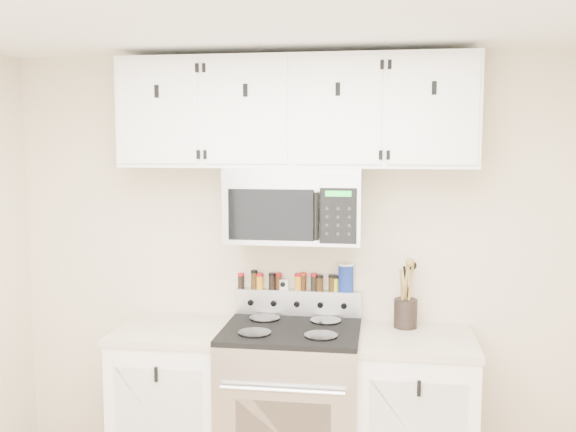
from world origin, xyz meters
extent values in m
cube|color=beige|center=(0.00, 1.75, 1.25)|extent=(3.50, 0.01, 2.50)
cube|color=#B7B7BA|center=(0.00, 1.43, 0.46)|extent=(0.76, 0.65, 0.92)
cube|color=black|center=(0.00, 1.43, 0.94)|extent=(0.76, 0.65, 0.03)
cube|color=#B7B7BA|center=(0.00, 1.71, 1.03)|extent=(0.76, 0.08, 0.15)
cylinder|color=black|center=(-0.18, 1.28, 0.96)|extent=(0.18, 0.18, 0.01)
cylinder|color=black|center=(0.18, 1.28, 0.96)|extent=(0.18, 0.18, 0.01)
cylinder|color=black|center=(-0.18, 1.57, 0.96)|extent=(0.18, 0.18, 0.01)
cylinder|color=black|center=(0.18, 1.57, 0.96)|extent=(0.18, 0.18, 0.01)
cube|color=white|center=(-0.69, 1.45, 0.44)|extent=(0.62, 0.60, 0.88)
cube|color=#BEB291|center=(-0.69, 1.45, 0.90)|extent=(0.64, 0.62, 0.04)
cube|color=white|center=(0.69, 1.45, 0.44)|extent=(0.62, 0.60, 0.88)
cube|color=#BEB291|center=(0.69, 1.45, 0.90)|extent=(0.64, 0.62, 0.04)
cube|color=#9E9EA3|center=(0.00, 1.56, 1.63)|extent=(0.76, 0.38, 0.42)
cube|color=#B7B7BA|center=(0.00, 1.36, 1.80)|extent=(0.73, 0.01, 0.08)
cube|color=black|center=(-0.10, 1.36, 1.59)|extent=(0.47, 0.01, 0.28)
cube|color=black|center=(0.26, 1.36, 1.59)|extent=(0.20, 0.01, 0.30)
cylinder|color=black|center=(0.15, 1.33, 1.59)|extent=(0.03, 0.03, 0.26)
cube|color=white|center=(0.00, 1.58, 2.15)|extent=(2.00, 0.33, 0.62)
cube|color=white|center=(-0.75, 1.41, 2.15)|extent=(0.46, 0.01, 0.57)
cube|color=black|center=(-0.75, 1.41, 2.26)|extent=(0.02, 0.01, 0.07)
cube|color=white|center=(-0.25, 1.41, 2.15)|extent=(0.46, 0.01, 0.57)
cube|color=black|center=(-0.25, 1.41, 2.26)|extent=(0.03, 0.01, 0.07)
cube|color=white|center=(0.25, 1.41, 2.15)|extent=(0.46, 0.01, 0.57)
cube|color=black|center=(0.25, 1.41, 2.26)|extent=(0.03, 0.01, 0.07)
cube|color=white|center=(0.75, 1.41, 2.15)|extent=(0.46, 0.01, 0.57)
cube|color=black|center=(0.75, 1.41, 2.26)|extent=(0.02, 0.01, 0.07)
cylinder|color=black|center=(0.64, 1.62, 1.00)|extent=(0.13, 0.13, 0.17)
cylinder|color=olive|center=(0.64, 1.62, 1.13)|extent=(0.02, 0.02, 0.31)
cylinder|color=olive|center=(0.66, 1.61, 1.14)|extent=(0.02, 0.02, 0.33)
cylinder|color=olive|center=(0.61, 1.63, 1.12)|extent=(0.02, 0.02, 0.29)
cylinder|color=black|center=(0.65, 1.64, 1.13)|extent=(0.02, 0.02, 0.30)
cylinder|color=olive|center=(0.62, 1.60, 1.14)|extent=(0.02, 0.02, 0.32)
cube|color=white|center=(-0.09, 1.71, 1.13)|extent=(0.07, 0.06, 0.06)
cylinder|color=navy|center=(0.29, 1.71, 1.18)|extent=(0.09, 0.09, 0.16)
cylinder|color=white|center=(0.29, 1.71, 1.26)|extent=(0.09, 0.09, 0.01)
cylinder|color=black|center=(-0.35, 1.71, 1.14)|extent=(0.04, 0.04, 0.08)
cylinder|color=#B60E1A|center=(-0.35, 1.71, 1.18)|extent=(0.04, 0.04, 0.02)
cylinder|color=#3B260E|center=(-0.27, 1.71, 1.15)|extent=(0.04, 0.04, 0.10)
cylinder|color=black|center=(-0.27, 1.71, 1.20)|extent=(0.04, 0.04, 0.02)
cylinder|color=orange|center=(-0.23, 1.71, 1.14)|extent=(0.04, 0.04, 0.08)
cylinder|color=#B00D19|center=(-0.23, 1.71, 1.18)|extent=(0.04, 0.04, 0.02)
cylinder|color=black|center=(-0.16, 1.71, 1.14)|extent=(0.04, 0.04, 0.08)
cylinder|color=black|center=(-0.16, 1.71, 1.19)|extent=(0.04, 0.04, 0.02)
cylinder|color=#3A1D0D|center=(-0.12, 1.71, 1.14)|extent=(0.04, 0.04, 0.08)
cylinder|color=maroon|center=(-0.12, 1.71, 1.19)|extent=(0.04, 0.04, 0.02)
cylinder|color=orange|center=(0.00, 1.71, 1.14)|extent=(0.04, 0.04, 0.08)
cylinder|color=#A20C14|center=(0.00, 1.71, 1.19)|extent=(0.04, 0.04, 0.02)
cylinder|color=#3B1F0E|center=(0.03, 1.71, 1.14)|extent=(0.04, 0.04, 0.09)
cylinder|color=#AD1E0D|center=(0.03, 1.71, 1.20)|extent=(0.04, 0.04, 0.02)
cylinder|color=black|center=(0.10, 1.71, 1.14)|extent=(0.04, 0.04, 0.09)
cylinder|color=maroon|center=(0.10, 1.71, 1.20)|extent=(0.04, 0.04, 0.02)
cylinder|color=#3C240E|center=(0.13, 1.71, 1.14)|extent=(0.04, 0.04, 0.08)
cylinder|color=black|center=(0.13, 1.71, 1.19)|extent=(0.04, 0.04, 0.02)
cylinder|color=#3C270E|center=(0.20, 1.71, 1.14)|extent=(0.04, 0.04, 0.08)
cylinder|color=black|center=(0.20, 1.71, 1.19)|extent=(0.04, 0.04, 0.02)
cylinder|color=gold|center=(0.23, 1.71, 1.14)|extent=(0.04, 0.04, 0.08)
cylinder|color=black|center=(0.23, 1.71, 1.19)|extent=(0.04, 0.04, 0.02)
camera|label=1|loc=(0.48, -2.04, 1.97)|focal=40.00mm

